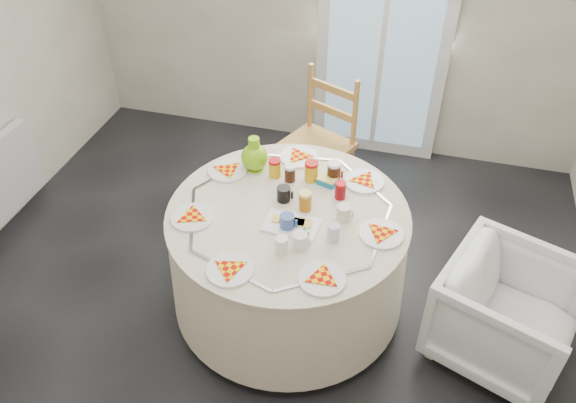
% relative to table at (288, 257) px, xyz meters
% --- Properties ---
extents(floor, '(4.00, 4.00, 0.00)m').
position_rel_table_xyz_m(floor, '(-0.15, -0.14, -0.38)').
color(floor, black).
rests_on(floor, ground).
extents(glass_door, '(1.00, 0.08, 2.10)m').
position_rel_table_xyz_m(glass_door, '(0.25, 1.81, 0.68)').
color(glass_door, silver).
rests_on(glass_door, floor).
extents(table, '(1.37, 1.37, 0.69)m').
position_rel_table_xyz_m(table, '(0.00, 0.00, 0.00)').
color(table, beige).
rests_on(table, floor).
extents(wooden_chair, '(0.58, 0.57, 1.00)m').
position_rel_table_xyz_m(wooden_chair, '(-0.07, 1.00, 0.09)').
color(wooden_chair, '#B46F3D').
rests_on(wooden_chair, floor).
extents(armchair, '(0.83, 0.85, 0.69)m').
position_rel_table_xyz_m(armchair, '(1.24, -0.04, 0.02)').
color(armchair, white).
rests_on(armchair, floor).
extents(place_settings, '(1.57, 1.57, 0.02)m').
position_rel_table_xyz_m(place_settings, '(0.00, 0.00, 0.40)').
color(place_settings, white).
rests_on(place_settings, table).
extents(jar_cluster, '(0.51, 0.34, 0.14)m').
position_rel_table_xyz_m(jar_cluster, '(0.03, 0.25, 0.45)').
color(jar_cluster, brown).
rests_on(jar_cluster, table).
extents(butter_tub, '(0.13, 0.11, 0.04)m').
position_rel_table_xyz_m(butter_tub, '(0.15, 0.30, 0.41)').
color(butter_tub, '#1273A6').
rests_on(butter_tub, table).
extents(green_pitcher, '(0.18, 0.18, 0.21)m').
position_rel_table_xyz_m(green_pitcher, '(-0.30, 0.34, 0.49)').
color(green_pitcher, '#7AC20F').
rests_on(green_pitcher, table).
extents(cheese_platter, '(0.30, 0.20, 0.04)m').
position_rel_table_xyz_m(cheese_platter, '(0.04, -0.10, 0.40)').
color(cheese_platter, silver).
rests_on(cheese_platter, table).
extents(mugs_glasses, '(0.68, 0.68, 0.11)m').
position_rel_table_xyz_m(mugs_glasses, '(0.13, -0.02, 0.44)').
color(mugs_glasses, '#A4A4A4').
rests_on(mugs_glasses, table).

